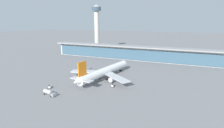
{
  "coord_description": "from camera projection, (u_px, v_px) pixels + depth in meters",
  "views": [
    {
      "loc": [
        51.0,
        -109.03,
        40.83
      ],
      "look_at": [
        0.0,
        14.62,
        7.85
      ],
      "focal_mm": 28.1,
      "sensor_mm": 36.0,
      "label": 1
    }
  ],
  "objects": [
    {
      "name": "service_truck_on_taxiway_white",
      "position": [
        113.0,
        85.0,
        111.57
      ],
      "size": [
        2.02,
        3.03,
        2.05
      ],
      "color": "silver",
      "rests_on": "ground"
    },
    {
      "name": "service_truck_mid_apron_grey",
      "position": [
        49.0,
        92.0,
        98.46
      ],
      "size": [
        8.87,
        3.96,
        2.95
      ],
      "color": "gray",
      "rests_on": "ground"
    },
    {
      "name": "safety_cone_alpha",
      "position": [
        81.0,
        86.0,
        112.7
      ],
      "size": [
        0.62,
        0.62,
        0.7
      ],
      "color": "orange",
      "rests_on": "ground"
    },
    {
      "name": "service_truck_under_wing_blue",
      "position": [
        81.0,
        75.0,
        132.58
      ],
      "size": [
        4.11,
        6.73,
        2.7
      ],
      "color": "#234C9E",
      "rests_on": "ground"
    },
    {
      "name": "control_tower",
      "position": [
        97.0,
        24.0,
        234.74
      ],
      "size": [
        12.0,
        12.0,
        66.14
      ],
      "color": "beige",
      "rests_on": "ground"
    },
    {
      "name": "ground_plane",
      "position": [
        104.0,
        79.0,
        126.52
      ],
      "size": [
        1200.0,
        1200.0,
        0.0
      ],
      "primitive_type": "plane",
      "color": "slate"
    },
    {
      "name": "terminal_building",
      "position": [
        132.0,
        53.0,
        187.56
      ],
      "size": [
        183.6,
        12.8,
        15.2
      ],
      "color": "beige",
      "rests_on": "ground"
    },
    {
      "name": "service_truck_near_nose_olive",
      "position": [
        88.0,
        71.0,
        144.61
      ],
      "size": [
        4.26,
        6.69,
        2.7
      ],
      "color": "olive",
      "rests_on": "ground"
    },
    {
      "name": "airliner_on_stand",
      "position": [
        104.0,
        72.0,
        125.89
      ],
      "size": [
        48.44,
        63.77,
        17.07
      ],
      "color": "white",
      "rests_on": "ground"
    },
    {
      "name": "service_truck_by_tail_white",
      "position": [
        49.0,
        87.0,
        108.91
      ],
      "size": [
        3.22,
        3.24,
        2.05
      ],
      "color": "silver",
      "rests_on": "ground"
    }
  ]
}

